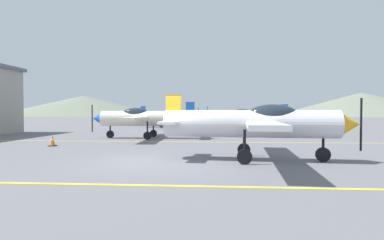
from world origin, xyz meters
TOP-DOWN VIEW (x-y plane):
  - ground_plane at (0.00, 0.00)m, footprint 400.00×400.00m
  - apron_line_near at (0.00, -3.74)m, footprint 80.00×0.16m
  - apron_line_far at (0.00, 7.57)m, footprint 80.00×0.16m
  - airplane_near at (3.78, 0.62)m, footprint 7.47×8.59m
  - airplane_mid at (-2.86, 10.07)m, footprint 7.40×8.54m
  - airplane_far at (5.23, 17.15)m, footprint 7.43×8.56m
  - airplane_back at (-3.46, 25.55)m, footprint 7.51×8.59m
  - car_sedan at (11.91, 28.94)m, footprint 3.54×4.65m
  - traffic_cone_side at (-6.68, 4.77)m, footprint 0.36×0.36m
  - hill_left at (-66.01, 144.42)m, footprint 83.62×83.62m
  - hill_centerleft at (72.56, 142.33)m, footprint 82.24×82.24m

SIDE VIEW (x-z plane):
  - ground_plane at x=0.00m, z-range 0.00..0.00m
  - apron_line_near at x=0.00m, z-range 0.00..0.01m
  - apron_line_far at x=0.00m, z-range 0.00..0.01m
  - traffic_cone_side at x=-6.68m, z-range -0.01..0.58m
  - car_sedan at x=11.91m, z-range 0.03..1.65m
  - airplane_near at x=3.78m, z-range 0.16..2.73m
  - airplane_mid at x=-2.86m, z-range 0.16..2.73m
  - airplane_far at x=5.23m, z-range 0.16..2.73m
  - airplane_back at x=-3.46m, z-range 0.16..2.73m
  - hill_left at x=-66.01m, z-range 0.00..10.38m
  - hill_centerleft at x=72.56m, z-range 0.00..11.22m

